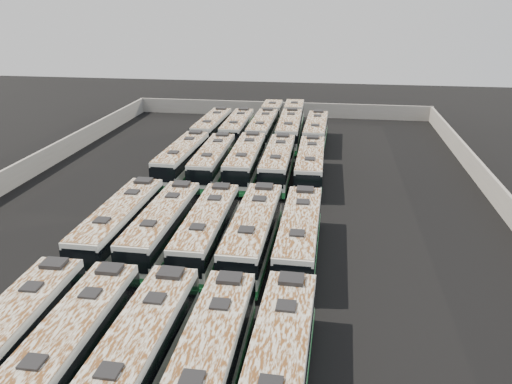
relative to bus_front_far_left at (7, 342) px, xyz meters
The scene contains 22 objects.
ground 23.28m from the bus_front_far_left, 71.78° to the left, with size 140.00×140.00×0.00m, color black.
perimeter_wall 23.23m from the bus_front_far_left, 71.78° to the left, with size 45.20×73.20×2.20m.
bus_front_far_left is the anchor object (origin of this frame).
bus_front_left 3.21m from the bus_front_far_left, ahead, with size 2.54×11.87×3.34m.
bus_front_center 6.58m from the bus_front_far_left, ahead, with size 2.76×12.06×3.39m.
bus_front_right 9.92m from the bus_front_far_left, ahead, with size 2.51×11.85×3.34m.
bus_front_far_right 13.07m from the bus_front_far_left, ahead, with size 2.85×12.21×3.43m.
bus_midfront_far_left 13.48m from the bus_front_far_left, 89.83° to the left, with size 2.66×12.13×3.41m.
bus_midfront_left 13.96m from the bus_front_far_left, 76.67° to the left, with size 2.60×11.77×3.31m.
bus_midfront_center 15.01m from the bus_front_far_left, 64.15° to the left, with size 2.55×11.80×3.32m.
bus_midfront_right 16.64m from the bus_front_far_left, 53.57° to the left, with size 2.77×12.34×3.47m.
bus_midfront_far_right 18.80m from the bus_front_far_left, 45.79° to the left, with size 2.66×12.05×3.39m.
bus_midback_far_left 29.55m from the bus_front_far_left, 89.96° to the left, with size 2.83×12.00×3.36m.
bus_midback_left 29.47m from the bus_front_far_left, 83.59° to the left, with size 2.62×11.82×3.32m.
bus_midback_center 30.23m from the bus_front_far_left, 77.37° to the left, with size 2.77×12.30×3.46m.
bus_midback_right 31.07m from the bus_front_far_left, 71.45° to the left, with size 2.64×12.10×3.40m.
bus_midback_far_right 32.20m from the bus_front_far_left, 65.96° to the left, with size 2.59×11.92×3.36m.
bus_back_far_left 42.90m from the bus_front_far_left, 89.92° to the left, with size 2.73×11.78×3.31m.
bus_back_left 43.10m from the bus_front_far_left, 85.64° to the left, with size 2.53×11.73×3.30m.
bus_back_center 46.47m from the bus_front_far_left, 81.91° to the left, with size 2.58×18.65×3.38m.
bus_back_right 47.12m from the bus_front_far_left, 77.97° to the left, with size 2.97×19.13×3.46m.
bus_back_far_right 44.74m from the bus_front_far_left, 72.89° to the left, with size 2.75×11.91×3.34m.
Camera 1 is at (7.44, -39.73, 17.08)m, focal length 35.00 mm.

